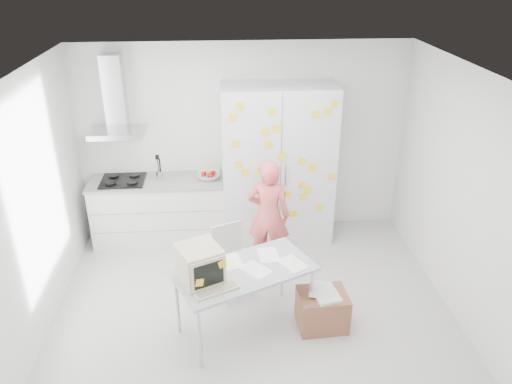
{
  "coord_description": "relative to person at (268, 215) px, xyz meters",
  "views": [
    {
      "loc": [
        -0.32,
        -4.54,
        3.73
      ],
      "look_at": [
        0.09,
        0.79,
        1.14
      ],
      "focal_mm": 35.0,
      "sensor_mm": 36.0,
      "label": 1
    }
  ],
  "objects": [
    {
      "name": "floor",
      "position": [
        -0.25,
        -0.92,
        -0.75
      ],
      "size": [
        4.5,
        4.0,
        0.02
      ],
      "primitive_type": "cube",
      "color": "silver",
      "rests_on": "ground"
    },
    {
      "name": "chair",
      "position": [
        -0.49,
        -0.51,
        -0.25
      ],
      "size": [
        0.51,
        0.51,
        0.87
      ],
      "rotation": [
        0.0,
        0.0,
        0.4
      ],
      "color": "silver",
      "rests_on": "ground"
    },
    {
      "name": "cardboard_box",
      "position": [
        0.47,
        -1.22,
        -0.52
      ],
      "size": [
        0.54,
        0.44,
        0.46
      ],
      "rotation": [
        0.0,
        0.0,
        0.05
      ],
      "color": "#92593F",
      "rests_on": "ground"
    },
    {
      "name": "range_hood",
      "position": [
        -1.9,
        0.91,
        1.22
      ],
      "size": [
        0.7,
        0.48,
        1.01
      ],
      "color": "silver",
      "rests_on": "walls"
    },
    {
      "name": "person",
      "position": [
        0.0,
        0.0,
        0.0
      ],
      "size": [
        0.61,
        0.47,
        1.48
      ],
      "primitive_type": "imported",
      "rotation": [
        0.0,
        0.0,
        2.9
      ],
      "color": "#ED5C5D",
      "rests_on": "ground"
    },
    {
      "name": "ceiling",
      "position": [
        -0.25,
        -0.92,
        1.96
      ],
      "size": [
        4.5,
        4.0,
        0.02
      ],
      "primitive_type": "cube",
      "color": "white",
      "rests_on": "walls"
    },
    {
      "name": "desk",
      "position": [
        -0.65,
        -1.28,
        0.12
      ],
      "size": [
        1.59,
        1.24,
        1.13
      ],
      "rotation": [
        0.0,
        0.0,
        0.43
      ],
      "color": "#ABB1B6",
      "rests_on": "ground"
    },
    {
      "name": "counter_run",
      "position": [
        -1.45,
        0.78,
        -0.27
      ],
      "size": [
        1.84,
        0.63,
        1.28
      ],
      "color": "white",
      "rests_on": "ground"
    },
    {
      "name": "tall_cabinet",
      "position": [
        0.2,
        0.75,
        0.36
      ],
      "size": [
        1.5,
        0.68,
        2.2
      ],
      "color": "silver",
      "rests_on": "ground"
    },
    {
      "name": "walls",
      "position": [
        -0.25,
        -0.2,
        0.61
      ],
      "size": [
        4.52,
        4.01,
        2.7
      ],
      "color": "white",
      "rests_on": "ground"
    }
  ]
}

